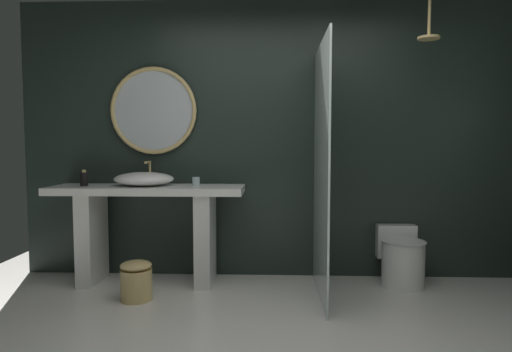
{
  "coord_description": "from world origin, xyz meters",
  "views": [
    {
      "loc": [
        0.01,
        -2.43,
        1.27
      ],
      "look_at": [
        -0.13,
        0.97,
        1.02
      ],
      "focal_mm": 31.7,
      "sensor_mm": 36.0,
      "label": 1
    }
  ],
  "objects": [
    {
      "name": "back_wall_panel",
      "position": [
        0.0,
        1.9,
        1.3
      ],
      "size": [
        4.8,
        0.1,
        2.6
      ],
      "primitive_type": "cube",
      "color": "#1E2823",
      "rests_on": "ground_plane"
    },
    {
      "name": "vanity_counter",
      "position": [
        -1.13,
        1.57,
        0.57
      ],
      "size": [
        1.73,
        0.52,
        0.89
      ],
      "color": "silver",
      "rests_on": "ground_plane"
    },
    {
      "name": "vessel_sink",
      "position": [
        -1.16,
        1.59,
        0.95
      ],
      "size": [
        0.54,
        0.44,
        0.22
      ],
      "color": "white",
      "rests_on": "vanity_counter"
    },
    {
      "name": "tumbler_cup",
      "position": [
        -0.69,
        1.58,
        0.93
      ],
      "size": [
        0.07,
        0.07,
        0.08
      ],
      "primitive_type": "cylinder",
      "color": "silver",
      "rests_on": "vanity_counter"
    },
    {
      "name": "soap_dispenser",
      "position": [
        -1.7,
        1.55,
        0.95
      ],
      "size": [
        0.07,
        0.07,
        0.15
      ],
      "color": "black",
      "rests_on": "vanity_counter"
    },
    {
      "name": "round_wall_mirror",
      "position": [
        -1.13,
        1.81,
        1.58
      ],
      "size": [
        0.82,
        0.04,
        0.82
      ],
      "color": "tan"
    },
    {
      "name": "shower_glass_panel",
      "position": [
        0.4,
        1.29,
        1.04
      ],
      "size": [
        0.02,
        1.11,
        2.09
      ],
      "primitive_type": "cube",
      "color": "silver",
      "rests_on": "ground_plane"
    },
    {
      "name": "rain_shower_head",
      "position": [
        1.29,
        1.44,
        2.18
      ],
      "size": [
        0.18,
        0.18,
        0.37
      ],
      "color": "tan"
    },
    {
      "name": "toilet",
      "position": [
        1.15,
        1.6,
        0.24
      ],
      "size": [
        0.39,
        0.54,
        0.51
      ],
      "color": "white",
      "rests_on": "ground_plane"
    },
    {
      "name": "waste_bin",
      "position": [
        -1.1,
        1.11,
        0.16
      ],
      "size": [
        0.25,
        0.25,
        0.32
      ],
      "color": "tan",
      "rests_on": "ground_plane"
    }
  ]
}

